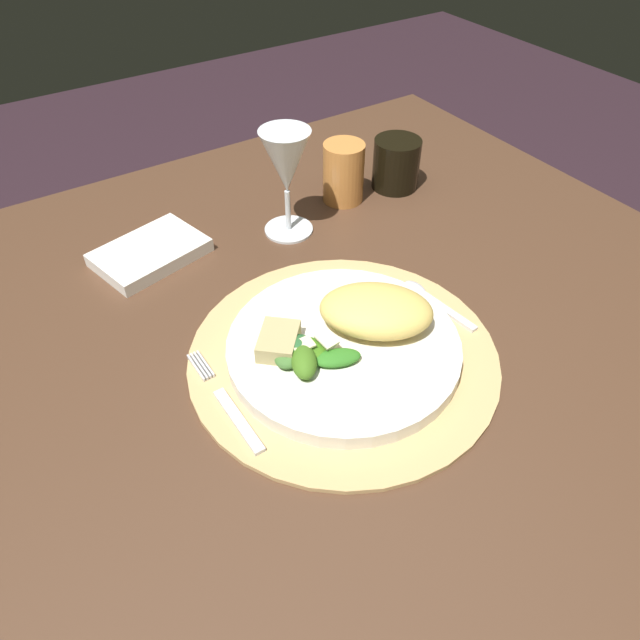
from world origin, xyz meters
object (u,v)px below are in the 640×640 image
Objects in this scene: wine_glass at (286,166)px; dark_tumbler at (396,164)px; fork at (227,404)px; dining_table at (324,427)px; napkin at (150,253)px; dinner_plate at (343,347)px; spoon at (428,298)px; amber_tumbler at (343,173)px.

wine_glass is 0.23m from dark_tumbler.
dining_table is at bearing 11.23° from fork.
napkin reaches higher than fork.
dark_tumbler is (0.21, 0.02, -0.07)m from wine_glass.
napkin is (-0.12, 0.31, -0.01)m from dinner_plate.
wine_glass is at bearing -13.29° from napkin.
dining_table is 0.44m from dark_tumbler.
spoon reaches higher than dining_table.
wine_glass is at bearing 72.88° from dinner_plate.
dining_table is 9.62× the size of spoon.
dark_tumbler reaches higher than dining_table.
spoon is (0.15, 0.02, -0.01)m from dinner_plate.
wine_glass reaches higher than dining_table.
dinner_plate is 0.29m from wine_glass.
fork is at bearing -95.64° from napkin.
wine_glass is (-0.07, 0.24, 0.10)m from spoon.
dark_tumbler is at bearing -4.11° from napkin.
spoon is at bearing -74.52° from wine_glass.
dining_table is at bearing -110.49° from wine_glass.
dining_table is at bearing 99.63° from dinner_plate.
dining_table is 7.06× the size of fork.
amber_tumbler is 0.10m from dark_tumbler.
dark_tumbler is (0.41, -0.03, 0.03)m from napkin.
wine_glass is 0.14m from amber_tumbler.
dinner_plate is 2.27× the size of spoon.
dark_tumbler is at bearing 4.59° from wine_glass.
amber_tumbler is (0.05, 0.27, 0.04)m from spoon.
spoon is at bearing 3.43° from fork.
dinner_plate is 0.15m from spoon.
fork is at bearing -131.67° from wine_glass.
dinner_plate is 0.33m from napkin.
fork is 2.00× the size of dark_tumbler.
fork is 1.11× the size of napkin.
napkin reaches higher than spoon.
spoon is at bearing -47.21° from napkin.
napkin is at bearing 84.36° from fork.
dinner_plate is at bearing -107.12° from wine_glass.
napkin is 1.55× the size of amber_tumbler.
dinner_plate is at bearing -124.49° from amber_tumbler.
dining_table is 12.20× the size of amber_tumbler.
dark_tumbler reaches higher than spoon.
dinner_plate reaches higher than spoon.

